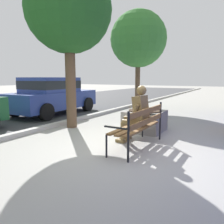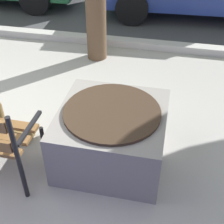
% 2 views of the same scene
% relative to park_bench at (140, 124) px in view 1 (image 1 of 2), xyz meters
% --- Properties ---
extents(ground_plane, '(80.00, 80.00, 0.00)m').
position_rel_park_bench_xyz_m(ground_plane, '(-0.30, 0.27, -0.54)').
color(ground_plane, '#9E9B93').
extents(curb_stone, '(60.00, 0.20, 0.12)m').
position_rel_park_bench_xyz_m(curb_stone, '(-0.30, 3.17, -0.48)').
color(curb_stone, '#B2AFA8').
rests_on(curb_stone, ground).
extents(park_bench, '(1.81, 0.56, 0.95)m').
position_rel_park_bench_xyz_m(park_bench, '(0.00, 0.00, 0.00)').
color(park_bench, brown).
rests_on(park_bench, ground).
extents(bronze_statue_seated, '(0.68, 0.77, 1.37)m').
position_rel_park_bench_xyz_m(bronze_statue_seated, '(0.22, 0.21, 0.12)').
color(bronze_statue_seated, brown).
rests_on(bronze_statue_seated, ground).
extents(concrete_planter, '(1.05, 1.05, 0.62)m').
position_rel_park_bench_xyz_m(concrete_planter, '(1.55, 0.50, -0.24)').
color(concrete_planter, gray).
rests_on(concrete_planter, ground).
extents(street_tree_down_street, '(2.54, 2.54, 4.79)m').
position_rel_park_bench_xyz_m(street_tree_down_street, '(0.84, 2.67, 2.94)').
color(street_tree_down_street, brown).
rests_on(street_tree_down_street, ground).
extents(street_tree_far_corner, '(2.76, 2.76, 4.81)m').
position_rel_park_bench_xyz_m(street_tree_far_corner, '(5.93, 2.67, 2.87)').
color(street_tree_far_corner, brown).
rests_on(street_tree_far_corner, ground).
extents(parked_car_blue, '(4.18, 2.08, 1.56)m').
position_rel_park_bench_xyz_m(parked_car_blue, '(2.40, 5.05, 0.30)').
color(parked_car_blue, navy).
rests_on(parked_car_blue, ground).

